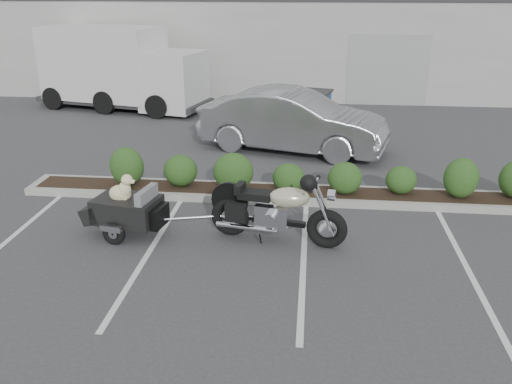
# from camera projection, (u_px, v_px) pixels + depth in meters

# --- Properties ---
(ground) EXTENTS (90.00, 90.00, 0.00)m
(ground) POSITION_uv_depth(u_px,v_px,m) (239.00, 240.00, 9.91)
(ground) COLOR #38383A
(ground) RESTS_ON ground
(planter_kerb) EXTENTS (12.00, 1.00, 0.15)m
(planter_kerb) POSITION_uv_depth(u_px,v_px,m) (297.00, 194.00, 11.82)
(planter_kerb) COLOR #9E9E93
(planter_kerb) RESTS_ON ground
(building) EXTENTS (26.00, 10.00, 4.00)m
(building) POSITION_uv_depth(u_px,v_px,m) (288.00, 37.00, 24.92)
(building) COLOR #9EA099
(building) RESTS_ON ground
(motorcycle) EXTENTS (2.52, 1.05, 1.46)m
(motorcycle) POSITION_uv_depth(u_px,v_px,m) (277.00, 212.00, 9.67)
(motorcycle) COLOR black
(motorcycle) RESTS_ON ground
(pet_trailer) EXTENTS (2.05, 1.17, 1.21)m
(pet_trailer) POSITION_uv_depth(u_px,v_px,m) (127.00, 209.00, 9.99)
(pet_trailer) COLOR black
(pet_trailer) RESTS_ON ground
(sedan) EXTENTS (5.38, 3.05, 1.68)m
(sedan) POSITION_uv_depth(u_px,v_px,m) (293.00, 121.00, 14.83)
(sedan) COLOR #A0A1A7
(sedan) RESTS_ON ground
(dumpster) EXTENTS (2.31, 1.85, 1.33)m
(dumpster) POSITION_uv_depth(u_px,v_px,m) (295.00, 112.00, 16.54)
(dumpster) COLOR navy
(dumpster) RESTS_ON ground
(delivery_truck) EXTENTS (6.63, 3.42, 2.90)m
(delivery_truck) POSITION_uv_depth(u_px,v_px,m) (121.00, 70.00, 19.58)
(delivery_truck) COLOR silver
(delivery_truck) RESTS_ON ground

